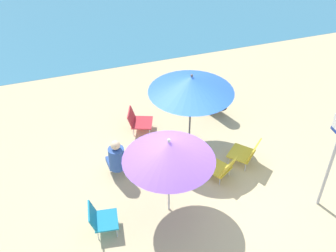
{
  "coord_description": "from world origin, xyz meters",
  "views": [
    {
      "loc": [
        -2.21,
        -5.24,
        6.0
      ],
      "look_at": [
        0.03,
        1.39,
        0.7
      ],
      "focal_mm": 42.59,
      "sensor_mm": 36.0,
      "label": 1
    }
  ],
  "objects_px": {
    "umbrella_purple": "(169,151)",
    "beach_chair_b": "(138,120)",
    "person_b": "(219,100)",
    "beach_chair_a": "(141,160)",
    "beach_chair_e": "(100,219)",
    "umbrella_blue": "(191,84)",
    "person_a": "(116,158)",
    "beach_chair_d": "(246,152)",
    "warning_sign": "(335,152)",
    "beach_chair_c": "(222,168)"
  },
  "relations": [
    {
      "from": "umbrella_blue",
      "to": "person_b",
      "type": "distance_m",
      "value": 1.82
    },
    {
      "from": "umbrella_purple",
      "to": "umbrella_blue",
      "type": "relative_size",
      "value": 0.95
    },
    {
      "from": "umbrella_purple",
      "to": "warning_sign",
      "type": "relative_size",
      "value": 0.85
    },
    {
      "from": "beach_chair_a",
      "to": "beach_chair_c",
      "type": "relative_size",
      "value": 0.92
    },
    {
      "from": "beach_chair_a",
      "to": "umbrella_purple",
      "type": "bearing_deg",
      "value": -98.12
    },
    {
      "from": "person_b",
      "to": "beach_chair_c",
      "type": "bearing_deg",
      "value": 138.5
    },
    {
      "from": "umbrella_purple",
      "to": "beach_chair_b",
      "type": "height_order",
      "value": "umbrella_purple"
    },
    {
      "from": "beach_chair_a",
      "to": "person_b",
      "type": "relative_size",
      "value": 0.69
    },
    {
      "from": "beach_chair_b",
      "to": "beach_chair_c",
      "type": "xyz_separation_m",
      "value": [
        1.23,
        -2.18,
        -0.0
      ]
    },
    {
      "from": "beach_chair_e",
      "to": "person_a",
      "type": "bearing_deg",
      "value": 73.57
    },
    {
      "from": "beach_chair_d",
      "to": "person_b",
      "type": "bearing_deg",
      "value": -47.83
    },
    {
      "from": "beach_chair_a",
      "to": "warning_sign",
      "type": "relative_size",
      "value": 0.31
    },
    {
      "from": "umbrella_purple",
      "to": "warning_sign",
      "type": "height_order",
      "value": "warning_sign"
    },
    {
      "from": "umbrella_purple",
      "to": "beach_chair_d",
      "type": "bearing_deg",
      "value": 18.91
    },
    {
      "from": "beach_chair_a",
      "to": "beach_chair_b",
      "type": "bearing_deg",
      "value": 59.95
    },
    {
      "from": "beach_chair_c",
      "to": "beach_chair_e",
      "type": "xyz_separation_m",
      "value": [
        -2.67,
        -0.53,
        0.03
      ]
    },
    {
      "from": "beach_chair_a",
      "to": "beach_chair_d",
      "type": "relative_size",
      "value": 0.81
    },
    {
      "from": "umbrella_purple",
      "to": "person_b",
      "type": "distance_m",
      "value": 3.57
    },
    {
      "from": "beach_chair_c",
      "to": "beach_chair_e",
      "type": "relative_size",
      "value": 1.16
    },
    {
      "from": "beach_chair_a",
      "to": "beach_chair_e",
      "type": "relative_size",
      "value": 1.08
    },
    {
      "from": "umbrella_purple",
      "to": "beach_chair_e",
      "type": "bearing_deg",
      "value": -176.04
    },
    {
      "from": "umbrella_blue",
      "to": "person_a",
      "type": "height_order",
      "value": "umbrella_blue"
    },
    {
      "from": "person_a",
      "to": "person_b",
      "type": "relative_size",
      "value": 1.07
    },
    {
      "from": "umbrella_purple",
      "to": "beach_chair_d",
      "type": "distance_m",
      "value": 2.43
    },
    {
      "from": "beach_chair_c",
      "to": "warning_sign",
      "type": "height_order",
      "value": "warning_sign"
    },
    {
      "from": "beach_chair_c",
      "to": "beach_chair_d",
      "type": "xyz_separation_m",
      "value": [
        0.68,
        0.25,
        0.03
      ]
    },
    {
      "from": "umbrella_purple",
      "to": "person_b",
      "type": "relative_size",
      "value": 1.92
    },
    {
      "from": "umbrella_blue",
      "to": "umbrella_purple",
      "type": "bearing_deg",
      "value": -122.15
    },
    {
      "from": "beach_chair_b",
      "to": "beach_chair_c",
      "type": "distance_m",
      "value": 2.5
    },
    {
      "from": "beach_chair_b",
      "to": "beach_chair_e",
      "type": "distance_m",
      "value": 3.07
    },
    {
      "from": "beach_chair_d",
      "to": "person_a",
      "type": "relative_size",
      "value": 0.8
    },
    {
      "from": "person_a",
      "to": "beach_chair_c",
      "type": "bearing_deg",
      "value": -114.81
    },
    {
      "from": "umbrella_purple",
      "to": "beach_chair_b",
      "type": "xyz_separation_m",
      "value": [
        0.1,
        2.62,
        -1.2
      ]
    },
    {
      "from": "umbrella_purple",
      "to": "beach_chair_c",
      "type": "xyz_separation_m",
      "value": [
        1.33,
        0.44,
        -1.2
      ]
    },
    {
      "from": "beach_chair_b",
      "to": "person_b",
      "type": "xyz_separation_m",
      "value": [
        2.13,
        -0.03,
        0.17
      ]
    },
    {
      "from": "beach_chair_a",
      "to": "person_b",
      "type": "height_order",
      "value": "person_b"
    },
    {
      "from": "person_a",
      "to": "beach_chair_d",
      "type": "bearing_deg",
      "value": -105.04
    },
    {
      "from": "umbrella_blue",
      "to": "warning_sign",
      "type": "height_order",
      "value": "warning_sign"
    },
    {
      "from": "beach_chair_c",
      "to": "person_a",
      "type": "xyz_separation_m",
      "value": [
        -2.07,
        0.79,
        0.21
      ]
    },
    {
      "from": "beach_chair_d",
      "to": "warning_sign",
      "type": "height_order",
      "value": "warning_sign"
    },
    {
      "from": "warning_sign",
      "to": "beach_chair_a",
      "type": "bearing_deg",
      "value": 149.74
    },
    {
      "from": "umbrella_blue",
      "to": "person_a",
      "type": "distance_m",
      "value": 2.21
    },
    {
      "from": "umbrella_blue",
      "to": "person_a",
      "type": "relative_size",
      "value": 1.9
    },
    {
      "from": "person_b",
      "to": "beach_chair_a",
      "type": "bearing_deg",
      "value": 99.68
    },
    {
      "from": "umbrella_blue",
      "to": "warning_sign",
      "type": "bearing_deg",
      "value": -55.84
    },
    {
      "from": "umbrella_blue",
      "to": "warning_sign",
      "type": "distance_m",
      "value": 3.12
    },
    {
      "from": "beach_chair_b",
      "to": "person_a",
      "type": "bearing_deg",
      "value": -99.79
    },
    {
      "from": "beach_chair_a",
      "to": "beach_chair_d",
      "type": "bearing_deg",
      "value": -31.79
    },
    {
      "from": "beach_chair_a",
      "to": "beach_chair_b",
      "type": "relative_size",
      "value": 0.89
    },
    {
      "from": "beach_chair_d",
      "to": "warning_sign",
      "type": "xyz_separation_m",
      "value": [
        0.83,
        -1.51,
        1.02
      ]
    }
  ]
}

